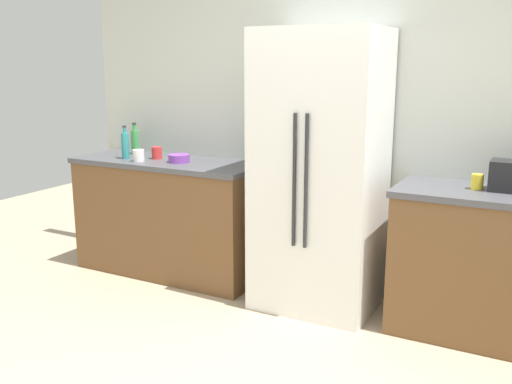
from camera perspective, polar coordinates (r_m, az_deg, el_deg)
kitchen_back_panel at (r=4.13m, az=10.55°, el=7.40°), size 4.66×0.10×2.60m
counter_left at (r=4.64m, az=-8.68°, el=-2.45°), size 1.55×0.59×0.93m
refrigerator at (r=3.87m, az=6.39°, el=1.92°), size 0.81×0.66×1.90m
bottle_a at (r=4.89m, az=-12.03°, el=5.01°), size 0.06×0.06×0.26m
bottle_b at (r=4.66m, az=-12.97°, el=4.62°), size 0.06×0.06×0.27m
cup_a at (r=4.51m, az=-11.70°, el=3.60°), size 0.09×0.09×0.09m
cup_b at (r=3.68m, az=21.29°, el=0.97°), size 0.07×0.07×0.09m
cup_c at (r=4.61m, az=-9.92°, el=3.89°), size 0.08×0.08×0.10m
bowl_a at (r=4.43m, az=-7.72°, el=3.37°), size 0.16×0.16×0.06m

